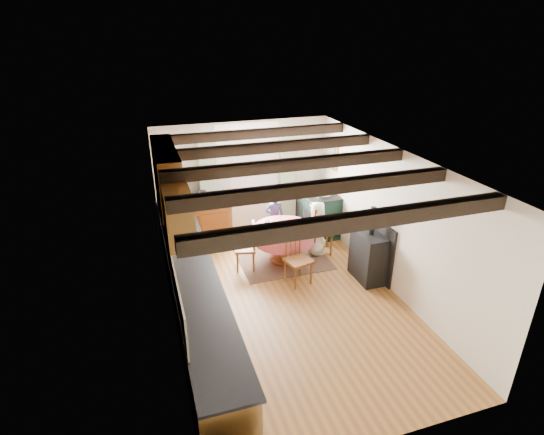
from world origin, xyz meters
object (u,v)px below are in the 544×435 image
object	(u,v)px
aga_range	(318,212)
child_far	(275,218)
cup	(268,224)
chair_left	(245,246)
child_right	(317,228)
chair_right	(321,229)
dining_table	(284,244)
chair_near	(298,259)
cast_iron_stove	(370,244)

from	to	relation	value
aga_range	child_far	xyz separation A→B (m)	(-1.00, -0.11, 0.07)
cup	chair_left	bearing A→B (deg)	-155.87
aga_range	child_right	bearing A→B (deg)	-114.45
chair_right	aga_range	world-z (taller)	chair_right
dining_table	aga_range	xyz separation A→B (m)	(1.08, 0.90, 0.13)
chair_near	chair_right	world-z (taller)	chair_right
chair_near	child_right	size ratio (longest dim) A/B	0.88
child_far	child_right	size ratio (longest dim) A/B	0.99
dining_table	cast_iron_stove	world-z (taller)	cast_iron_stove
dining_table	child_right	distance (m)	0.73
dining_table	chair_near	xyz separation A→B (m)	(-0.02, -0.84, 0.13)
dining_table	chair_left	distance (m)	0.78
chair_near	cast_iron_stove	distance (m)	1.26
chair_right	cast_iron_stove	size ratio (longest dim) A/B	0.73
aga_range	cup	bearing A→B (deg)	-150.80
chair_near	child_right	xyz separation A→B (m)	(0.72, 0.89, 0.07)
chair_right	cup	world-z (taller)	chair_right
child_right	cast_iron_stove	bearing A→B (deg)	-153.00
chair_left	chair_right	world-z (taller)	chair_right
chair_left	cup	size ratio (longest dim) A/B	8.46
cup	chair_right	bearing A→B (deg)	-3.68
chair_right	aga_range	bearing A→B (deg)	-7.57
chair_near	cast_iron_stove	world-z (taller)	cast_iron_stove
child_far	cup	distance (m)	0.76
dining_table	cup	xyz separation A→B (m)	(-0.27, 0.14, 0.39)
dining_table	aga_range	distance (m)	1.41
child_far	cup	world-z (taller)	child_far
dining_table	chair_near	bearing A→B (deg)	-91.67
cast_iron_stove	child_right	xyz separation A→B (m)	(-0.50, 1.13, -0.15)
aga_range	chair_near	bearing A→B (deg)	-122.47
child_far	chair_right	bearing A→B (deg)	146.85
chair_right	child_right	bearing A→B (deg)	113.56
dining_table	child_far	xyz separation A→B (m)	(0.08, 0.79, 0.20)
chair_near	aga_range	world-z (taller)	chair_near
chair_near	chair_right	size ratio (longest dim) A/B	0.95
chair_near	cast_iron_stove	xyz separation A→B (m)	(1.22, -0.24, 0.21)
child_far	child_right	bearing A→B (deg)	141.11
child_right	dining_table	bearing A→B (deg)	97.43
chair_left	cup	distance (m)	0.62
child_right	cup	size ratio (longest dim) A/B	10.17
chair_near	cup	distance (m)	1.05
chair_left	aga_range	world-z (taller)	aga_range
dining_table	chair_near	world-z (taller)	chair_near
cast_iron_stove	child_right	distance (m)	1.24
child_far	cup	bearing A→B (deg)	72.66
chair_left	child_right	bearing A→B (deg)	108.80
chair_right	cast_iron_stove	world-z (taller)	cast_iron_stove
cast_iron_stove	child_far	bearing A→B (deg)	120.77
chair_right	child_far	bearing A→B (deg)	56.47
dining_table	chair_right	distance (m)	0.83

